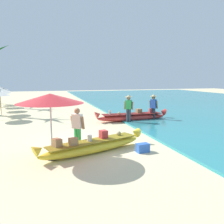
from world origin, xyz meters
name	(u,v)px	position (x,y,z in m)	size (l,w,h in m)	color
ground_plane	(84,144)	(0.00, 0.00, 0.00)	(80.00, 80.00, 0.00)	beige
boat_yellow_foreground	(93,146)	(0.15, -1.20, 0.27)	(4.35, 2.04, 0.75)	yellow
boat_red_midground	(132,117)	(3.86, 4.36, 0.27)	(4.81, 0.82, 0.77)	red
person_vendor_hatted	(129,107)	(3.36, 3.65, 1.00)	(0.56, 0.47, 1.73)	#333842
person_tourist_customer	(77,127)	(-0.34, -0.72, 0.91)	(0.54, 0.50, 1.62)	green
person_vendor_assistant	(153,105)	(5.23, 4.14, 0.97)	(0.50, 0.55, 1.68)	#333842
patio_umbrella_large	(50,99)	(-1.32, -1.49, 2.05)	(2.20, 2.20, 2.22)	#B7B7BC
parasol_row_1	(0,91)	(-4.48, 9.50, 1.75)	(1.60, 1.60, 1.91)	#8E6B47
parasol_row_2	(0,90)	(-4.83, 11.71, 1.75)	(1.60, 1.60, 1.91)	#8E6B47
cooler_box	(143,148)	(1.92, -1.66, 0.16)	(0.47, 0.29, 0.32)	blue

